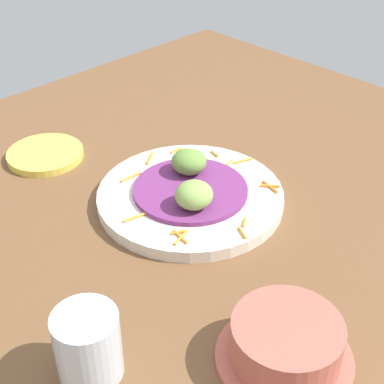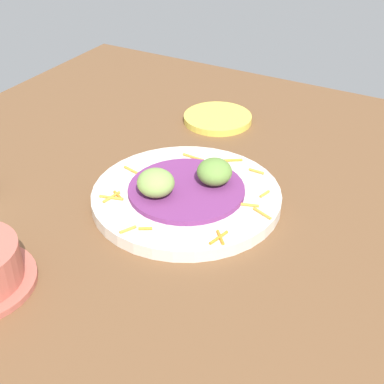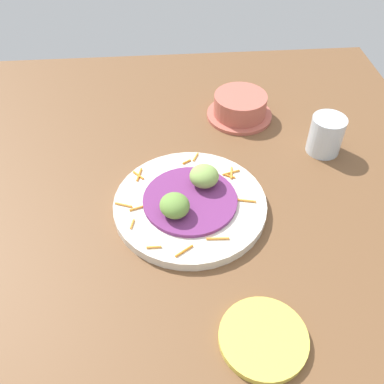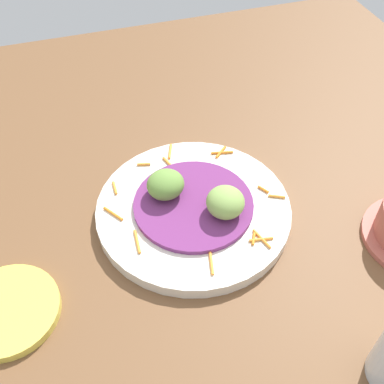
{
  "view_description": "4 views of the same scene",
  "coord_description": "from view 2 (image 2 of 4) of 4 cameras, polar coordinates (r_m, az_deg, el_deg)",
  "views": [
    {
      "loc": [
        45.83,
        -50.72,
        51.97
      ],
      "look_at": [
        -1.69,
        -3.38,
        5.47
      ],
      "focal_mm": 53.85,
      "sensor_mm": 36.0,
      "label": 1
    },
    {
      "loc": [
        56.32,
        32.63,
        48.84
      ],
      "look_at": [
        -2.24,
        -0.14,
        5.08
      ],
      "focal_mm": 53.4,
      "sensor_mm": 36.0,
      "label": 2
    },
    {
      "loc": [
        -56.44,
        2.14,
        59.28
      ],
      "look_at": [
        -4.16,
        -2.13,
        6.73
      ],
      "focal_mm": 40.09,
      "sensor_mm": 36.0,
      "label": 3
    },
    {
      "loc": [
        -17.0,
        -43.47,
        53.45
      ],
      "look_at": [
        -3.29,
        -0.2,
        4.95
      ],
      "focal_mm": 43.95,
      "sensor_mm": 36.0,
      "label": 4
    }
  ],
  "objects": [
    {
      "name": "guac_scoop_center",
      "position": [
        0.82,
        2.26,
        2.04
      ],
      "size": [
        6.95,
        6.81,
        3.64
      ],
      "primitive_type": "ellipsoid",
      "rotation": [
        0.0,
        0.0,
        1.97
      ],
      "color": "olive",
      "rests_on": "cabbage_bed"
    },
    {
      "name": "guac_scoop_left",
      "position": [
        0.8,
        -3.47,
        1.07
      ],
      "size": [
        6.56,
        6.65,
        3.8
      ],
      "primitive_type": "ellipsoid",
      "rotation": [
        0.0,
        0.0,
        1.28
      ],
      "color": "#84A851",
      "rests_on": "cabbage_bed"
    },
    {
      "name": "cabbage_bed",
      "position": [
        0.82,
        -0.56,
        0.24
      ],
      "size": [
        16.89,
        16.89,
        0.73
      ],
      "primitive_type": "cylinder",
      "color": "#702D6B",
      "rests_on": "main_plate"
    },
    {
      "name": "main_plate",
      "position": [
        0.83,
        -0.56,
        -0.5
      ],
      "size": [
        27.5,
        27.5,
        1.82
      ],
      "primitive_type": "cylinder",
      "color": "silver",
      "rests_on": "table_surface"
    },
    {
      "name": "carrot_garnish",
      "position": [
        0.81,
        -0.29,
        -0.35
      ],
      "size": [
        25.27,
        25.13,
        0.4
      ],
      "color": "orange",
      "rests_on": "main_plate"
    },
    {
      "name": "table_surface",
      "position": [
        0.81,
        -0.69,
        -3.21
      ],
      "size": [
        110.0,
        110.0,
        2.0
      ],
      "primitive_type": "cube",
      "color": "brown",
      "rests_on": "ground"
    },
    {
      "name": "side_plate_small",
      "position": [
        1.07,
        2.58,
        7.35
      ],
      "size": [
        12.58,
        12.58,
        1.21
      ],
      "primitive_type": "cylinder",
      "color": "#E0CC4C",
      "rests_on": "table_surface"
    }
  ]
}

